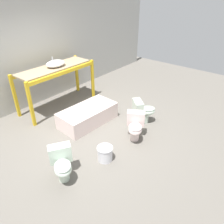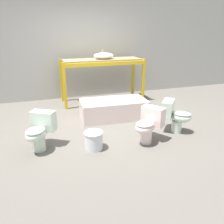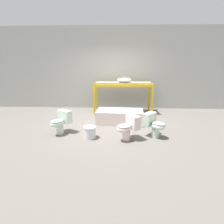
% 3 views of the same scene
% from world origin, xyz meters
% --- Properties ---
extents(ground_plane, '(12.00, 12.00, 0.00)m').
position_xyz_m(ground_plane, '(0.00, 0.00, 0.00)').
color(ground_plane, '#666059').
extents(warehouse_wall_rear, '(10.80, 0.08, 3.20)m').
position_xyz_m(warehouse_wall_rear, '(0.00, 2.15, 1.60)').
color(warehouse_wall_rear, '#ADADA8').
rests_on(warehouse_wall_rear, ground_plane).
extents(shelving_rack, '(2.16, 0.76, 1.14)m').
position_xyz_m(shelving_rack, '(0.50, 1.49, 0.97)').
color(shelving_rack, gold).
rests_on(shelving_rack, ground_plane).
extents(sink_basin, '(0.53, 0.39, 0.24)m').
position_xyz_m(sink_basin, '(0.54, 1.47, 1.22)').
color(sink_basin, white).
rests_on(sink_basin, shelving_rack).
extents(bathtub_main, '(1.47, 0.79, 0.41)m').
position_xyz_m(bathtub_main, '(0.38, 0.22, 0.23)').
color(bathtub_main, silver).
rests_on(bathtub_main, ground_plane).
extents(toilet_near, '(0.63, 0.57, 0.60)m').
position_xyz_m(toilet_near, '(0.58, -1.05, 0.34)').
color(toilet_near, silver).
rests_on(toilet_near, ground_plane).
extents(toilet_far, '(0.63, 0.61, 0.60)m').
position_xyz_m(toilet_far, '(1.25, -0.82, 0.34)').
color(toilet_far, silver).
rests_on(toilet_far, ground_plane).
extents(toilet_extra, '(0.57, 0.63, 0.60)m').
position_xyz_m(toilet_extra, '(-1.18, -0.72, 0.34)').
color(toilet_extra, silver).
rests_on(toilet_extra, ground_plane).
extents(bucket_white, '(0.31, 0.31, 0.30)m').
position_xyz_m(bucket_white, '(-0.37, -0.99, 0.16)').
color(bucket_white, silver).
rests_on(bucket_white, ground_plane).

